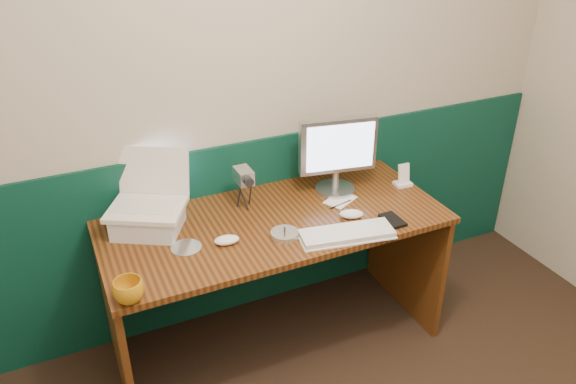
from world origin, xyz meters
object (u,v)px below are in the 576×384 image
desk (275,284)px  laptop (143,184)px  monitor (336,156)px  mug (129,291)px  camcorder (244,188)px  keyboard (347,234)px

desk → laptop: bearing=164.4°
monitor → mug: bearing=-148.3°
mug → camcorder: bearing=36.8°
desk → camcorder: size_ratio=7.69×
keyboard → camcorder: (-0.32, 0.44, 0.09)m
laptop → monitor: size_ratio=0.84×
desk → mug: bearing=-156.8°
monitor → keyboard: bearing=-101.7°
desk → keyboard: (0.23, -0.27, 0.39)m
keyboard → mug: mug is taller
keyboard → camcorder: camcorder is taller
monitor → camcorder: size_ratio=1.86×
monitor → camcorder: 0.49m
camcorder → monitor: bearing=-4.7°
monitor → laptop: bearing=-171.2°
laptop → camcorder: laptop is taller
desk → monitor: size_ratio=4.13×
mug → monitor: bearing=21.6°
keyboard → mug: (-0.96, -0.04, 0.03)m
desk → camcorder: 0.51m
laptop → mug: bearing=-81.1°
desk → keyboard: 0.52m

